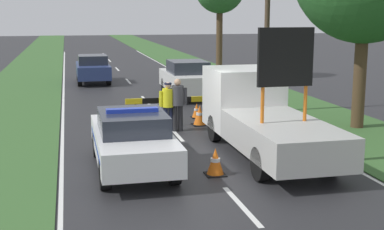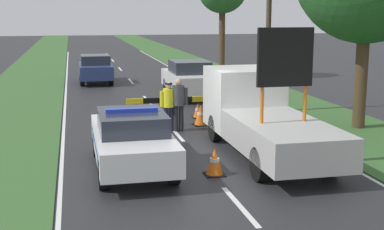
% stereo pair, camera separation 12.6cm
% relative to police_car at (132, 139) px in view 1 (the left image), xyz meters
% --- Properties ---
extents(ground_plane, '(160.00, 160.00, 0.00)m').
position_rel_police_car_xyz_m(ground_plane, '(1.86, 0.77, -0.79)').
color(ground_plane, '#28282B').
extents(lane_markings, '(7.32, 60.17, 0.01)m').
position_rel_police_car_xyz_m(lane_markings, '(1.86, 11.82, -0.78)').
color(lane_markings, silver).
rests_on(lane_markings, ground).
extents(grass_verge_left, '(3.96, 120.00, 0.03)m').
position_rel_police_car_xyz_m(grass_verge_left, '(-3.84, 20.77, -0.77)').
color(grass_verge_left, '#38602D').
rests_on(grass_verge_left, ground).
extents(grass_verge_right, '(3.96, 120.00, 0.03)m').
position_rel_police_car_xyz_m(grass_verge_right, '(7.55, 20.77, -0.77)').
color(grass_verge_right, '#38602D').
rests_on(grass_verge_right, ground).
extents(police_car, '(1.83, 4.67, 1.59)m').
position_rel_police_car_xyz_m(police_car, '(0.00, 0.00, 0.00)').
color(police_car, white).
rests_on(police_car, ground).
extents(work_truck, '(2.05, 6.35, 3.54)m').
position_rel_police_car_xyz_m(work_truck, '(3.71, 0.89, 0.30)').
color(work_truck, white).
rests_on(work_truck, ground).
extents(road_barrier, '(3.44, 0.08, 1.01)m').
position_rel_police_car_xyz_m(road_barrier, '(2.07, 4.92, 0.06)').
color(road_barrier, black).
rests_on(road_barrier, ground).
extents(police_officer, '(0.59, 0.38, 1.64)m').
position_rel_police_car_xyz_m(police_officer, '(1.69, 4.13, 0.19)').
color(police_officer, '#191E38').
rests_on(police_officer, ground).
extents(pedestrian_civilian, '(0.63, 0.40, 1.76)m').
position_rel_police_car_xyz_m(pedestrian_civilian, '(2.00, 4.06, 0.25)').
color(pedestrian_civilian, '#232326').
rests_on(pedestrian_civilian, ground).
extents(traffic_cone_near_police, '(0.52, 0.52, 0.71)m').
position_rel_police_car_xyz_m(traffic_cone_near_police, '(2.94, 4.83, -0.43)').
color(traffic_cone_near_police, black).
rests_on(traffic_cone_near_police, ground).
extents(traffic_cone_centre_front, '(0.40, 0.40, 0.55)m').
position_rel_police_car_xyz_m(traffic_cone_centre_front, '(3.14, 6.13, -0.51)').
color(traffic_cone_centre_front, black).
rests_on(traffic_cone_centre_front, ground).
extents(traffic_cone_near_truck, '(0.49, 0.49, 0.67)m').
position_rel_police_car_xyz_m(traffic_cone_near_truck, '(1.90, -0.94, -0.45)').
color(traffic_cone_near_truck, black).
rests_on(traffic_cone_near_truck, ground).
extents(queued_car_van_white, '(1.88, 4.44, 1.70)m').
position_rel_police_car_xyz_m(queued_car_van_white, '(3.89, 11.11, 0.09)').
color(queued_car_van_white, silver).
rests_on(queued_car_van_white, ground).
extents(queued_car_hatch_blue, '(1.76, 4.08, 1.56)m').
position_rel_police_car_xyz_m(queued_car_hatch_blue, '(-0.13, 17.25, 0.02)').
color(queued_car_hatch_blue, navy).
rests_on(queued_car_hatch_blue, ground).
extents(utility_pole, '(1.20, 0.20, 7.45)m').
position_rel_police_car_xyz_m(utility_pole, '(6.04, 6.62, 3.05)').
color(utility_pole, '#473828').
rests_on(utility_pole, ground).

